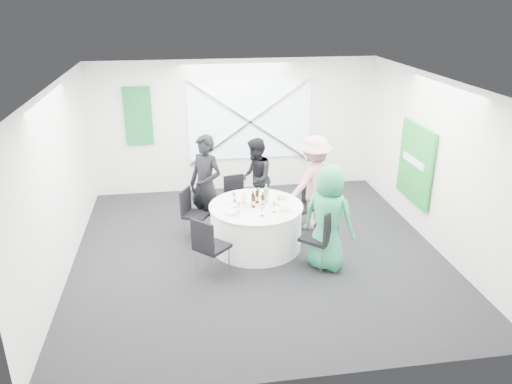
{
  "coord_description": "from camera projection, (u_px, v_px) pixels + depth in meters",
  "views": [
    {
      "loc": [
        -1.18,
        -7.29,
        4.04
      ],
      "look_at": [
        0.0,
        0.2,
        1.0
      ],
      "focal_mm": 35.0,
      "sensor_mm": 36.0,
      "label": 1
    }
  ],
  "objects": [
    {
      "name": "wall_back",
      "position": [
        236.0,
        126.0,
        10.59
      ],
      "size": [
        6.0,
        0.0,
        6.0
      ],
      "primitive_type": "plane",
      "rotation": [
        1.57,
        0.0,
        0.0
      ],
      "color": "silver",
      "rests_on": "floor"
    },
    {
      "name": "beer_bottle_c",
      "position": [
        263.0,
        201.0,
        8.21
      ],
      "size": [
        0.06,
        0.06,
        0.25
      ],
      "color": "#341709",
      "rests_on": "banquet_table"
    },
    {
      "name": "plate_back_right",
      "position": [
        282.0,
        198.0,
        8.52
      ],
      "size": [
        0.28,
        0.28,
        0.04
      ],
      "color": "white",
      "rests_on": "banquet_table"
    },
    {
      "name": "wine_glass_b",
      "position": [
        262.0,
        209.0,
        7.83
      ],
      "size": [
        0.07,
        0.07,
        0.17
      ],
      "color": "white",
      "rests_on": "banquet_table"
    },
    {
      "name": "floor",
      "position": [
        258.0,
        252.0,
        8.36
      ],
      "size": [
        6.0,
        6.0,
        0.0
      ],
      "primitive_type": "plane",
      "color": "black",
      "rests_on": "ground"
    },
    {
      "name": "person_man_back_left",
      "position": [
        206.0,
        185.0,
        8.73
      ],
      "size": [
        0.78,
        0.76,
        1.8
      ],
      "primitive_type": "imported",
      "rotation": [
        0.0,
        0.0,
        -0.73
      ],
      "color": "black",
      "rests_on": "floor"
    },
    {
      "name": "knife_c",
      "position": [
        240.0,
        194.0,
        8.72
      ],
      "size": [
        0.15,
        0.02,
        0.01
      ],
      "primitive_type": "cube",
      "rotation": [
        0.0,
        0.0,
        1.63
      ],
      "color": "silver",
      "rests_on": "banquet_table"
    },
    {
      "name": "fork_a",
      "position": [
        281.0,
        216.0,
        7.88
      ],
      "size": [
        0.1,
        0.13,
        0.01
      ],
      "primitive_type": "cube",
      "rotation": [
        0.0,
        0.0,
        -0.66
      ],
      "color": "silver",
      "rests_on": "banquet_table"
    },
    {
      "name": "beer_bottle_d",
      "position": [
        254.0,
        202.0,
        8.15
      ],
      "size": [
        0.06,
        0.06,
        0.26
      ],
      "color": "#341709",
      "rests_on": "banquet_table"
    },
    {
      "name": "ceiling",
      "position": [
        258.0,
        83.0,
        7.32
      ],
      "size": [
        6.0,
        6.0,
        0.0
      ],
      "primitive_type": "plane",
      "rotation": [
        3.14,
        0.0,
        0.0
      ],
      "color": "white",
      "rests_on": "wall_back"
    },
    {
      "name": "plate_front_left",
      "position": [
        229.0,
        215.0,
        7.87
      ],
      "size": [
        0.26,
        0.26,
        0.01
      ],
      "color": "white",
      "rests_on": "banquet_table"
    },
    {
      "name": "wine_glass_e",
      "position": [
        278.0,
        199.0,
        8.2
      ],
      "size": [
        0.07,
        0.07,
        0.17
      ],
      "color": "white",
      "rests_on": "banquet_table"
    },
    {
      "name": "knife_d",
      "position": [
        221.0,
        205.0,
        8.26
      ],
      "size": [
        0.08,
        0.14,
        0.01
      ],
      "primitive_type": "cube",
      "rotation": [
        0.0,
        0.0,
        2.7
      ],
      "color": "silver",
      "rests_on": "banquet_table"
    },
    {
      "name": "window_brace_b",
      "position": [
        250.0,
        122.0,
        10.52
      ],
      "size": [
        2.63,
        0.05,
        1.84
      ],
      "primitive_type": "cube",
      "rotation": [
        0.0,
        -0.97,
        0.0
      ],
      "color": "silver",
      "rests_on": "window_panel"
    },
    {
      "name": "chair_front_right",
      "position": [
        323.0,
        234.0,
        7.66
      ],
      "size": [
        0.65,
        0.65,
        1.01
      ],
      "rotation": [
        0.0,
        0.0,
        3.95
      ],
      "color": "black",
      "rests_on": "floor"
    },
    {
      "name": "wall_right",
      "position": [
        436.0,
        164.0,
        8.27
      ],
      "size": [
        0.0,
        6.0,
        6.0
      ],
      "primitive_type": "plane",
      "rotation": [
        1.57,
        0.0,
        -1.57
      ],
      "color": "silver",
      "rests_on": "floor"
    },
    {
      "name": "wine_glass_c",
      "position": [
        234.0,
        195.0,
        8.36
      ],
      "size": [
        0.07,
        0.07,
        0.17
      ],
      "color": "white",
      "rests_on": "banquet_table"
    },
    {
      "name": "napkin",
      "position": [
        232.0,
        213.0,
        7.88
      ],
      "size": [
        0.22,
        0.19,
        0.05
      ],
      "primitive_type": "cube",
      "rotation": [
        0.0,
        0.0,
        0.47
      ],
      "color": "white",
      "rests_on": "plate_front_left"
    },
    {
      "name": "green_water_bottle",
      "position": [
        266.0,
        195.0,
        8.34
      ],
      "size": [
        0.08,
        0.08,
        0.32
      ],
      "color": "#44B154",
      "rests_on": "banquet_table"
    },
    {
      "name": "window_panel",
      "position": [
        250.0,
        121.0,
        10.56
      ],
      "size": [
        2.6,
        0.03,
        1.6
      ],
      "primitive_type": "cube",
      "color": "white",
      "rests_on": "wall_back"
    },
    {
      "name": "person_woman_green",
      "position": [
        328.0,
        218.0,
        7.61
      ],
      "size": [
        0.97,
        0.94,
        1.68
      ],
      "primitive_type": "imported",
      "rotation": [
        0.0,
        0.0,
        2.44
      ],
      "color": "#278F5E",
      "rests_on": "floor"
    },
    {
      "name": "chair_back_left",
      "position": [
        192.0,
        210.0,
        8.68
      ],
      "size": [
        0.55,
        0.55,
        0.9
      ],
      "rotation": [
        0.0,
        0.0,
        1.11
      ],
      "color": "black",
      "rests_on": "floor"
    },
    {
      "name": "person_man_back",
      "position": [
        255.0,
        179.0,
        9.41
      ],
      "size": [
        0.52,
        0.81,
        1.55
      ],
      "primitive_type": "imported",
      "rotation": [
        0.0,
        0.0,
        -1.72
      ],
      "color": "black",
      "rests_on": "floor"
    },
    {
      "name": "wine_glass_f",
      "position": [
        259.0,
        191.0,
        8.52
      ],
      "size": [
        0.07,
        0.07,
        0.17
      ],
      "color": "white",
      "rests_on": "banquet_table"
    },
    {
      "name": "wall_left",
      "position": [
        59.0,
        184.0,
        7.41
      ],
      "size": [
        0.0,
        6.0,
        6.0
      ],
      "primitive_type": "plane",
      "rotation": [
        1.57,
        0.0,
        1.57
      ],
      "color": "silver",
      "rests_on": "floor"
    },
    {
      "name": "chair_back_right",
      "position": [
        305.0,
        203.0,
        9.01
      ],
      "size": [
        0.54,
        0.54,
        0.87
      ],
      "rotation": [
        0.0,
        0.0,
        -1.05
      ],
      "color": "black",
      "rests_on": "floor"
    },
    {
      "name": "wine_glass_g",
      "position": [
        239.0,
        204.0,
        7.98
      ],
      "size": [
        0.07,
        0.07,
        0.17
      ],
      "color": "white",
      "rests_on": "banquet_table"
    },
    {
      "name": "beer_bottle_b",
      "position": [
        257.0,
        197.0,
        8.33
      ],
      "size": [
        0.06,
        0.06,
        0.27
      ],
      "color": "#341709",
      "rests_on": "banquet_table"
    },
    {
      "name": "wine_glass_d",
      "position": [
        235.0,
        201.0,
        8.13
      ],
      "size": [
        0.07,
        0.07,
        0.17
      ],
      "color": "white",
      "rests_on": "banquet_table"
    },
    {
      "name": "plate_back_left",
      "position": [
        225.0,
        201.0,
        8.41
      ],
      "size": [
        0.26,
        0.26,
        0.01
      ],
      "color": "white",
      "rests_on": "banquet_table"
    },
    {
      "name": "person_woman_pink",
      "position": [
        313.0,
        183.0,
        8.92
      ],
      "size": [
        1.24,
        0.98,
        1.75
      ],
      "primitive_type": "imported",
      "rotation": [
        0.0,
        0.0,
        -2.67
      ],
      "color": "pink",
      "rests_on": "floor"
    },
    {
      "name": "clear_water_bottle",
      "position": [
        244.0,
        201.0,
        8.16
      ],
      "size": [
        0.08,
        0.08,
        0.28
      ],
      "color": "white",
      "rests_on": "banquet_table"
    },
    {
      "name": "chair_front_left",
      "position": [
        208.0,
        243.0,
        7.42
      ],
      "size": [
        0.62,
        0.62,
        0.97
      ],
      "rotation": [
        0.0,
        0.0,
        2.36
      ],
      "color": "black",
      "rests_on": "floor"
    },
    {
      "name": "wall_front",
      "position": [
        304.0,
        271.0,
        5.09
      ],
      "size": [
        6.0,
        0.0,
        6.0
      ],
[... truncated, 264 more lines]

